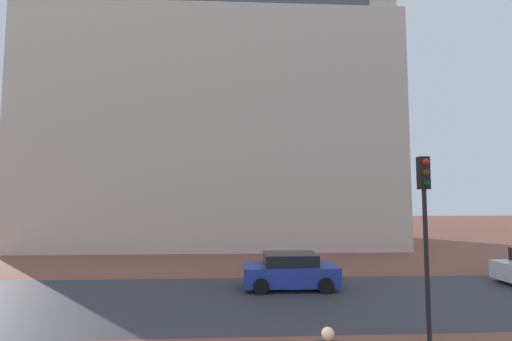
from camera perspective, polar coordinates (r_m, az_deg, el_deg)
ground_plane at (r=15.95m, az=-1.38°, el=-18.51°), size 120.00×120.00×0.00m
street_asphalt_strip at (r=14.32m, az=-1.20°, el=-20.14°), size 120.00×7.29×0.00m
landmark_building at (r=32.65m, az=-7.15°, el=8.79°), size 29.23×14.12×39.80m
car_blue at (r=15.87m, az=5.55°, el=-15.92°), size 4.00×2.08×1.48m
traffic_light_pole at (r=10.73m, az=25.68°, el=-6.12°), size 0.28×0.34×5.01m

